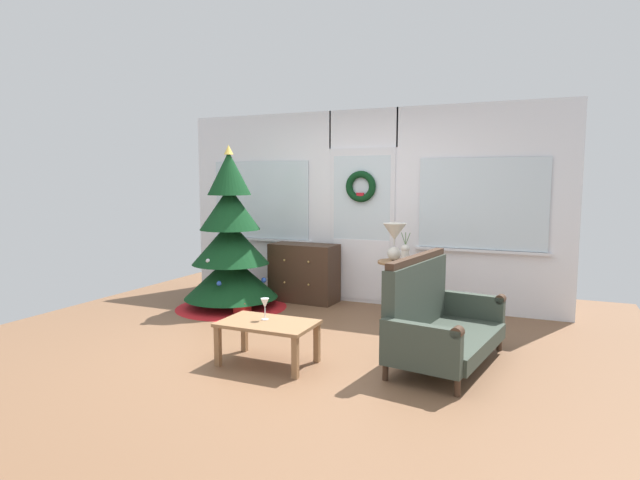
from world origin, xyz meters
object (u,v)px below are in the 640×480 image
at_px(dresser_cabinet, 304,273).
at_px(wine_glass, 265,304).
at_px(flower_vase, 405,252).
at_px(coffee_table, 268,328).
at_px(gift_box, 242,308).
at_px(side_table, 398,278).
at_px(table_lamp, 394,236).
at_px(settee_sofa, 436,321).
at_px(christmas_tree, 231,251).

distance_m(dresser_cabinet, wine_glass, 2.39).
bearing_deg(flower_vase, coffee_table, -111.49).
distance_m(flower_vase, gift_box, 2.07).
bearing_deg(side_table, table_lamp, 146.31).
height_order(table_lamp, wine_glass, table_lamp).
bearing_deg(table_lamp, gift_box, -159.32).
bearing_deg(gift_box, table_lamp, 20.68).
relative_size(table_lamp, gift_box, 2.63).
bearing_deg(settee_sofa, side_table, 118.51).
xyz_separation_m(flower_vase, gift_box, (-1.87, -0.54, -0.72)).
xyz_separation_m(christmas_tree, gift_box, (0.35, -0.29, -0.65)).
relative_size(table_lamp, flower_vase, 1.26).
relative_size(side_table, table_lamp, 1.57).
height_order(flower_vase, gift_box, flower_vase).
height_order(settee_sofa, flower_vase, flower_vase).
height_order(table_lamp, flower_vase, table_lamp).
height_order(dresser_cabinet, wine_glass, dresser_cabinet).
xyz_separation_m(settee_sofa, side_table, (-0.71, 1.31, 0.11)).
bearing_deg(wine_glass, settee_sofa, 22.74).
xyz_separation_m(dresser_cabinet, table_lamp, (1.34, -0.34, 0.58)).
bearing_deg(gift_box, wine_glass, -50.85).
height_order(side_table, flower_vase, flower_vase).
xyz_separation_m(settee_sofa, wine_glass, (-1.42, -0.59, 0.15)).
bearing_deg(side_table, gift_box, -161.12).
xyz_separation_m(side_table, gift_box, (-1.77, -0.60, -0.41)).
relative_size(side_table, gift_box, 4.12).
height_order(christmas_tree, table_lamp, christmas_tree).
distance_m(dresser_cabinet, flower_vase, 1.62).
distance_m(flower_vase, wine_glass, 2.03).
relative_size(christmas_tree, dresser_cabinet, 2.26).
xyz_separation_m(dresser_cabinet, coffee_table, (0.75, -2.34, -0.06)).
relative_size(coffee_table, wine_glass, 4.31).
bearing_deg(table_lamp, coffee_table, -106.38).
relative_size(dresser_cabinet, coffee_table, 1.09).
relative_size(settee_sofa, coffee_table, 1.76).
relative_size(flower_vase, coffee_table, 0.42).
bearing_deg(settee_sofa, dresser_cabinet, 141.31).
height_order(dresser_cabinet, coffee_table, dresser_cabinet).
relative_size(christmas_tree, wine_glass, 10.62).
distance_m(settee_sofa, table_lamp, 1.67).
distance_m(table_lamp, wine_glass, 2.10).
bearing_deg(gift_box, settee_sofa, -15.95).
xyz_separation_m(table_lamp, flower_vase, (0.16, -0.10, -0.17)).
bearing_deg(settee_sofa, christmas_tree, 160.47).
bearing_deg(table_lamp, settee_sofa, -60.26).
height_order(dresser_cabinet, flower_vase, flower_vase).
distance_m(christmas_tree, flower_vase, 2.23).
xyz_separation_m(christmas_tree, settee_sofa, (2.83, -1.00, -0.36)).
bearing_deg(table_lamp, christmas_tree, -170.32).
xyz_separation_m(dresser_cabinet, side_table, (1.40, -0.38, 0.10)).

